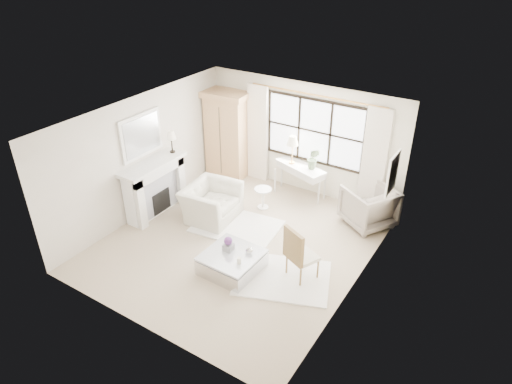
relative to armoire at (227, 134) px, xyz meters
The scene contains 32 objects.
floor 3.31m from the armoire, 50.74° to the right, with size 5.50×5.50×0.00m, color tan.
ceiling 3.48m from the armoire, 50.74° to the right, with size 5.50×5.50×0.00m, color silver.
wall_back 2.01m from the armoire, ahead, with size 5.00×5.00×0.00m, color white.
wall_front 5.53m from the armoire, 69.11° to the right, with size 5.00×5.00×0.00m, color beige.
wall_left 2.48m from the armoire, 102.42° to the right, with size 5.50×5.50×0.00m, color beige.
wall_right 5.08m from the armoire, 28.33° to the right, with size 5.50×5.50×0.00m, color white.
window_pane 2.34m from the armoire, ahead, with size 2.40×0.02×1.50m, color silver.
window_frame 2.34m from the armoire, ahead, with size 2.50×0.04×1.50m, color black, non-canonical shape.
curtain_rod 2.64m from the armoire, ahead, with size 0.04×0.04×3.30m, color #BE8742.
curtain_left 0.81m from the armoire, 17.36° to the left, with size 0.55×0.10×2.47m, color white.
curtain_right 3.78m from the armoire, ahead, with size 0.55×0.10×2.47m, color beige.
fireplace 2.48m from the armoire, 97.20° to the right, with size 0.58×1.66×1.26m.
mirror_frame 2.56m from the armoire, 101.74° to the right, with size 0.05×1.15×0.95m, color silver.
mirror_glass 2.55m from the armoire, 101.05° to the right, with size 0.02×1.00×0.80m, color #B6BBC1.
art_frame 4.51m from the armoire, ahead, with size 0.04×0.62×0.82m, color white.
art_canvas 4.49m from the armoire, ahead, with size 0.01×0.52×0.72m, color beige.
mantel_lamp 1.86m from the armoire, 97.98° to the right, with size 0.22×0.22×0.51m.
armoire is the anchor object (origin of this frame).
console_table 2.23m from the armoire, ahead, with size 1.38×0.84×0.80m.
console_lamp 1.88m from the armoire, ahead, with size 0.28×0.28×0.69m.
orchid_plant 2.43m from the armoire, ahead, with size 0.29×0.23×0.52m, color #526946.
side_table 2.10m from the armoire, 30.10° to the right, with size 0.40×0.40×0.51m.
rug_left 2.77m from the armoire, 50.47° to the right, with size 1.79×1.27×0.03m, color white.
rug_right 4.54m from the armoire, 41.40° to the right, with size 1.71×1.28×0.03m, color white.
club_armchair 2.27m from the armoire, 64.63° to the right, with size 1.19×1.04×0.78m, color beige.
wingback_chair 4.03m from the armoire, ahead, with size 0.96×0.98×0.89m, color gray.
french_chair 4.53m from the armoire, 37.09° to the right, with size 0.64×0.64×1.08m.
coffee_table 4.10m from the armoire, 53.61° to the right, with size 1.03×1.03×0.38m.
planter_box 3.92m from the armoire, 54.48° to the right, with size 0.17×0.17×0.13m, color gray.
planter_flowers 3.89m from the armoire, 54.48° to the right, with size 0.16×0.16×0.16m, color #612F76.
pillar_candle 4.32m from the armoire, 51.91° to the right, with size 0.08×0.08×0.12m, color white.
coffee_vase 4.06m from the armoire, 48.87° to the right, with size 0.14×0.14×0.15m, color silver.
Camera 1 is at (4.42, -6.30, 5.60)m, focal length 32.00 mm.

